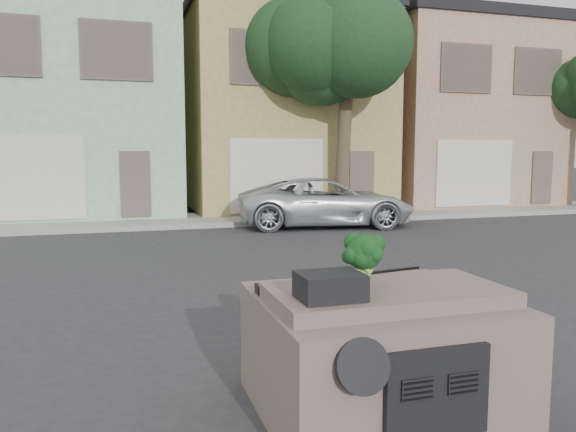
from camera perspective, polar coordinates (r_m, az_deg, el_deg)
name	(u,v)px	position (r m, az deg, el deg)	size (l,w,h in m)	color
ground_plane	(280,315)	(7.81, -0.82, -9.98)	(120.00, 120.00, 0.00)	#303033
sidewalk	(187,220)	(17.95, -10.21, -0.45)	(40.00, 3.00, 0.15)	gray
townhouse_mint	(73,108)	(21.80, -21.03, 10.18)	(7.20, 8.20, 7.55)	#93C298
townhouse_tan	(275,113)	(22.59, -1.36, 10.47)	(7.20, 8.20, 7.55)	tan
townhouse_beige	(441,116)	(25.65, 15.24, 9.77)	(7.20, 8.20, 7.55)	tan
silver_pickup	(326,226)	(16.88, 3.86, -1.05)	(2.41, 5.23, 1.45)	silver
tree_near	(344,88)	(18.53, 5.73, 12.78)	(4.40, 4.00, 8.50)	#1A391B
car_dashboard	(378,348)	(4.97, 9.12, -13.07)	(2.00, 1.80, 1.12)	#6F5A52
instrument_hump	(330,286)	(4.25, 4.29, -7.11)	(0.48, 0.38, 0.20)	black
wiper_arm	(388,271)	(5.27, 10.15, -5.52)	(0.70, 0.03, 0.02)	black
broccoli	(364,259)	(4.66, 7.73, -4.39)	(0.36, 0.36, 0.45)	black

